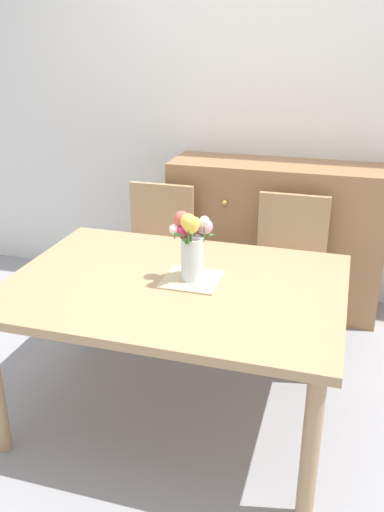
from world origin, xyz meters
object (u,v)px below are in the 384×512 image
at_px(chair_right, 289,261).
at_px(flower_vase, 191,242).
at_px(chair_left, 157,246).
at_px(dining_table, 175,298).
at_px(dresser, 275,237).

height_order(chair_right, flower_vase, flower_vase).
relative_size(chair_left, flower_vase, 2.69).
bearing_deg(chair_right, dining_table, 64.88).
height_order(chair_left, dresser, dresser).
bearing_deg(chair_left, dresser, -147.75).
xyz_separation_m(dining_table, chair_left, (-0.42, 0.89, -0.13)).
height_order(dining_table, dresser, dresser).
bearing_deg(dining_table, dresser, 78.46).
xyz_separation_m(dining_table, chair_right, (0.42, 0.89, -0.13)).
distance_m(chair_left, flower_vase, 1.06).
bearing_deg(dining_table, chair_right, 64.88).
bearing_deg(chair_left, chair_right, -180.00).
xyz_separation_m(dining_table, flower_vase, (0.07, 0.04, 0.27)).
xyz_separation_m(chair_right, dresser, (-0.15, 0.44, -0.02)).
height_order(chair_left, chair_right, same).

